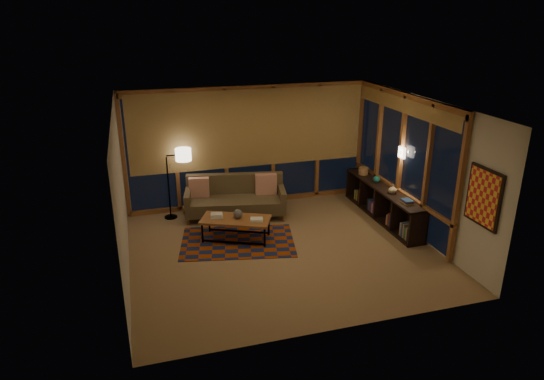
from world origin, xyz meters
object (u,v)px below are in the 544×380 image
object	(u,v)px
coffee_table	(236,229)
bookshelf	(382,203)
sofa	(235,198)
floor_lamp	(168,184)

from	to	relation	value
coffee_table	bookshelf	xyz separation A→B (m)	(3.21, 0.12, 0.13)
coffee_table	sofa	bearing A→B (deg)	102.65
sofa	bookshelf	size ratio (longest dim) A/B	0.75
floor_lamp	coffee_table	bearing A→B (deg)	-50.42
sofa	coffee_table	xyz separation A→B (m)	(-0.23, -1.08, -0.21)
sofa	floor_lamp	world-z (taller)	floor_lamp
coffee_table	bookshelf	world-z (taller)	bookshelf
sofa	coffee_table	world-z (taller)	sofa
floor_lamp	sofa	bearing A→B (deg)	-12.95
sofa	floor_lamp	bearing A→B (deg)	176.65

